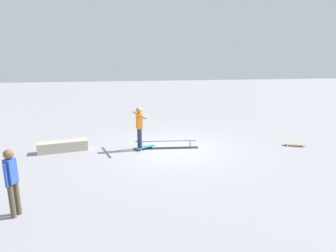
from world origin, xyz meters
TOP-DOWN VIEW (x-y plane):
  - ground_plane at (0.00, 0.00)m, footprint 60.00×60.00m
  - grind_rail at (0.28, -0.10)m, footprint 2.49×0.44m
  - skate_ledge at (4.11, -0.35)m, footprint 1.81×0.77m
  - skater_main at (1.28, -0.10)m, footprint 0.43×1.28m
  - skateboard_main at (1.07, -0.13)m, footprint 0.79×0.57m
  - bystander_blue_shirt at (4.28, 4.12)m, footprint 0.25×0.34m
  - loose_skateboard_natural at (-4.76, 0.40)m, footprint 0.82×0.48m

SIDE VIEW (x-z plane):
  - ground_plane at x=0.00m, z-range 0.00..0.00m
  - skateboard_main at x=1.07m, z-range 0.03..0.12m
  - loose_skateboard_natural at x=-4.76m, z-range 0.03..0.12m
  - grind_rail at x=0.28m, z-range -0.02..0.29m
  - skate_ledge at x=4.11m, z-range 0.00..0.38m
  - bystander_blue_shirt at x=4.28m, z-range 0.10..1.65m
  - skater_main at x=1.28m, z-range 0.13..1.76m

